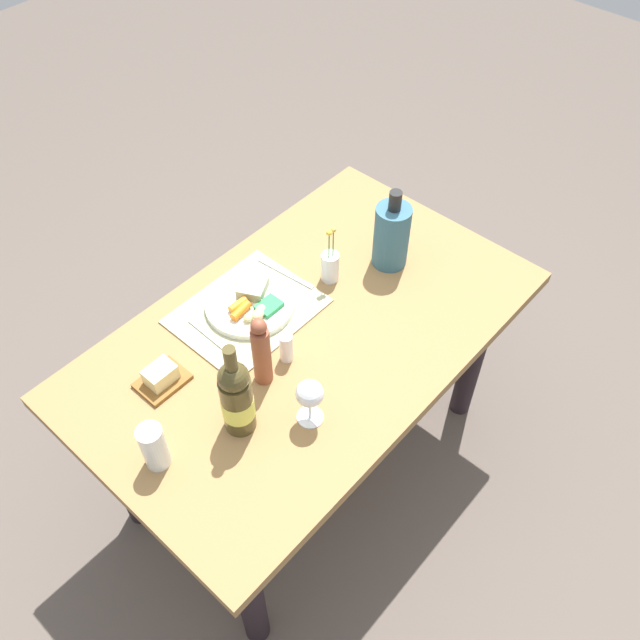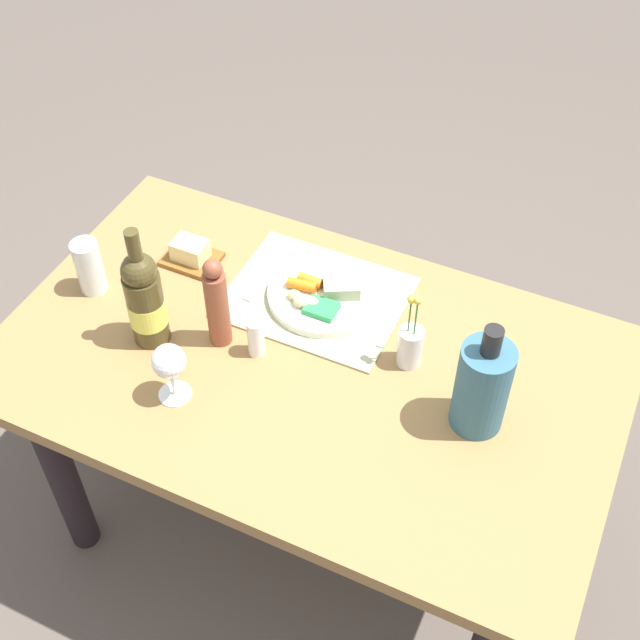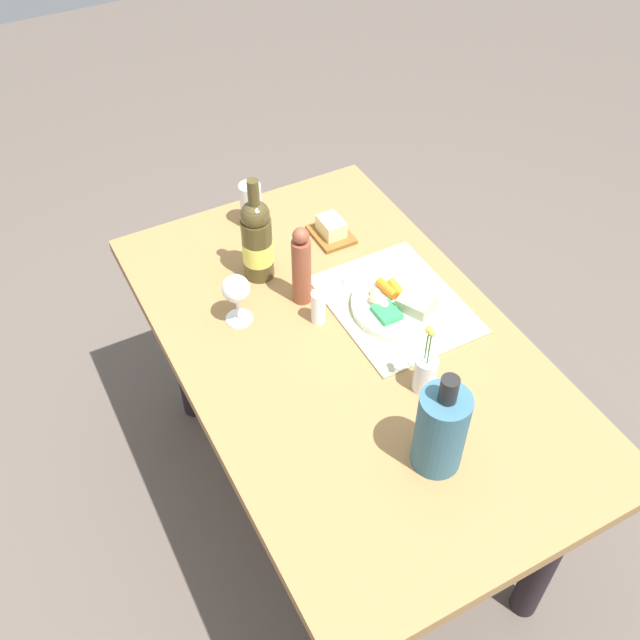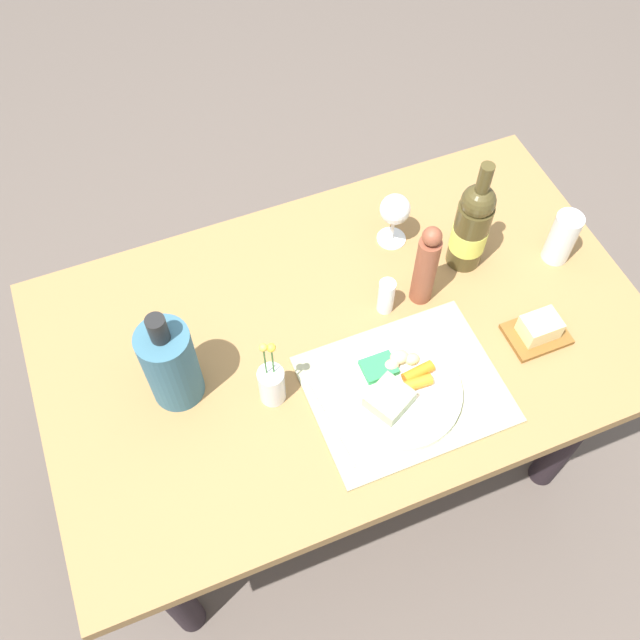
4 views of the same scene
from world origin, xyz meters
name	(u,v)px [view 4 (image 4 of 4)]	position (x,y,z in m)	size (l,w,h in m)	color
ground_plane	(338,455)	(0.00, 0.00, 0.00)	(8.00, 8.00, 0.00)	brown
dining_table	(343,358)	(0.00, 0.00, 0.60)	(1.33, 0.81, 0.71)	olive
placemat	(405,389)	(0.06, -0.18, 0.72)	(0.40, 0.32, 0.01)	tan
dinner_plate	(398,390)	(0.04, -0.18, 0.73)	(0.26, 0.26, 0.05)	white
fork	(328,425)	(-0.12, -0.20, 0.72)	(0.01, 0.21, 0.01)	silver
knife	(464,369)	(0.20, -0.18, 0.72)	(0.02, 0.17, 0.01)	silver
pepper_mill	(426,266)	(0.20, 0.03, 0.82)	(0.05, 0.05, 0.23)	brown
salt_shaker	(386,296)	(0.11, 0.03, 0.76)	(0.04, 0.04, 0.09)	white
wine_glass	(395,211)	(0.21, 0.20, 0.81)	(0.07, 0.07, 0.14)	white
butter_dish	(538,330)	(0.38, -0.16, 0.74)	(0.13, 0.10, 0.06)	brown
flower_vase	(272,384)	(-0.20, -0.09, 0.77)	(0.05, 0.05, 0.20)	silver
cooler_bottle	(170,362)	(-0.38, 0.00, 0.82)	(0.11, 0.11, 0.27)	#346175
water_tumbler	(561,240)	(0.54, 0.01, 0.77)	(0.06, 0.06, 0.14)	silver
wine_bottle	(472,226)	(0.34, 0.08, 0.83)	(0.08, 0.08, 0.30)	#463C1D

